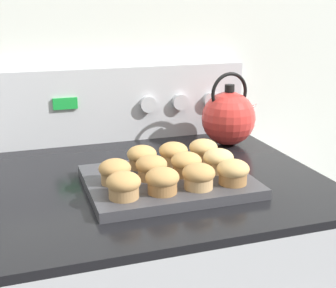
{
  "coord_description": "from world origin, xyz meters",
  "views": [
    {
      "loc": [
        -0.3,
        -0.64,
        1.29
      ],
      "look_at": [
        0.03,
        0.34,
        0.98
      ],
      "focal_mm": 50.0,
      "sensor_mm": 36.0,
      "label": 1
    }
  ],
  "objects_px": {
    "muffin_pan": "(168,181)",
    "tea_kettle": "(229,117)",
    "muffin_r1_c0": "(115,171)",
    "muffin_r2_c1": "(142,157)",
    "muffin_r0_c0": "(124,185)",
    "muffin_r1_c3": "(218,160)",
    "muffin_r0_c2": "(199,176)",
    "muffin_r0_c1": "(162,180)",
    "muffin_r1_c2": "(186,164)",
    "muffin_r2_c2": "(173,153)",
    "muffin_r2_c3": "(203,150)",
    "muffin_r0_c3": "(233,172)",
    "muffin_r1_c1": "(152,167)"
  },
  "relations": [
    {
      "from": "muffin_r2_c2",
      "to": "muffin_pan",
      "type": "bearing_deg",
      "value": -116.61
    },
    {
      "from": "muffin_pan",
      "to": "muffin_r0_c3",
      "type": "xyz_separation_m",
      "value": [
        0.12,
        -0.08,
        0.04
      ]
    },
    {
      "from": "muffin_r0_c2",
      "to": "muffin_r1_c2",
      "type": "bearing_deg",
      "value": 88.32
    },
    {
      "from": "muffin_r0_c0",
      "to": "muffin_r0_c1",
      "type": "height_order",
      "value": "same"
    },
    {
      "from": "muffin_pan",
      "to": "muffin_r1_c0",
      "type": "xyz_separation_m",
      "value": [
        -0.12,
        0.0,
        0.04
      ]
    },
    {
      "from": "muffin_r1_c2",
      "to": "muffin_r1_c3",
      "type": "bearing_deg",
      "value": 0.1
    },
    {
      "from": "muffin_r1_c0",
      "to": "muffin_r0_c2",
      "type": "bearing_deg",
      "value": -27.46
    },
    {
      "from": "muffin_r0_c1",
      "to": "muffin_r0_c2",
      "type": "height_order",
      "value": "same"
    },
    {
      "from": "muffin_r1_c2",
      "to": "muffin_r2_c2",
      "type": "relative_size",
      "value": 1.0
    },
    {
      "from": "muffin_r0_c0",
      "to": "muffin_r2_c1",
      "type": "height_order",
      "value": "same"
    },
    {
      "from": "muffin_r1_c3",
      "to": "muffin_r2_c3",
      "type": "relative_size",
      "value": 1.0
    },
    {
      "from": "muffin_r0_c0",
      "to": "muffin_r1_c3",
      "type": "distance_m",
      "value": 0.25
    },
    {
      "from": "muffin_r0_c2",
      "to": "muffin_r1_c3",
      "type": "bearing_deg",
      "value": 44.65
    },
    {
      "from": "muffin_r2_c1",
      "to": "muffin_r0_c2",
      "type": "bearing_deg",
      "value": -63.73
    },
    {
      "from": "muffin_pan",
      "to": "muffin_r0_c1",
      "type": "relative_size",
      "value": 5.18
    },
    {
      "from": "muffin_r0_c2",
      "to": "muffin_r2_c3",
      "type": "relative_size",
      "value": 1.0
    },
    {
      "from": "muffin_r1_c0",
      "to": "muffin_r2_c1",
      "type": "relative_size",
      "value": 1.0
    },
    {
      "from": "muffin_r1_c0",
      "to": "muffin_r2_c2",
      "type": "xyz_separation_m",
      "value": [
        0.16,
        0.08,
        0.0
      ]
    },
    {
      "from": "muffin_r1_c0",
      "to": "muffin_r1_c3",
      "type": "distance_m",
      "value": 0.24
    },
    {
      "from": "muffin_pan",
      "to": "muffin_r0_c3",
      "type": "relative_size",
      "value": 5.18
    },
    {
      "from": "muffin_r1_c1",
      "to": "muffin_r0_c3",
      "type": "bearing_deg",
      "value": -27.35
    },
    {
      "from": "muffin_r0_c0",
      "to": "muffin_r1_c3",
      "type": "height_order",
      "value": "same"
    },
    {
      "from": "muffin_r0_c2",
      "to": "muffin_r1_c2",
      "type": "xyz_separation_m",
      "value": [
        0.0,
        0.08,
        0.0
      ]
    },
    {
      "from": "muffin_r0_c0",
      "to": "muffin_r1_c2",
      "type": "bearing_deg",
      "value": 26.17
    },
    {
      "from": "muffin_r0_c3",
      "to": "tea_kettle",
      "type": "distance_m",
      "value": 0.37
    },
    {
      "from": "muffin_r0_c1",
      "to": "muffin_r2_c2",
      "type": "xyz_separation_m",
      "value": [
        0.08,
        0.16,
        0.0
      ]
    },
    {
      "from": "muffin_r2_c2",
      "to": "muffin_r2_c3",
      "type": "relative_size",
      "value": 1.0
    },
    {
      "from": "muffin_r1_c0",
      "to": "tea_kettle",
      "type": "xyz_separation_m",
      "value": [
        0.39,
        0.25,
        0.03
      ]
    },
    {
      "from": "muffin_r0_c1",
      "to": "tea_kettle",
      "type": "distance_m",
      "value": 0.45
    },
    {
      "from": "muffin_r2_c1",
      "to": "muffin_r2_c3",
      "type": "distance_m",
      "value": 0.16
    },
    {
      "from": "muffin_r0_c2",
      "to": "muffin_r2_c2",
      "type": "bearing_deg",
      "value": 89.99
    },
    {
      "from": "muffin_pan",
      "to": "muffin_r1_c2",
      "type": "xyz_separation_m",
      "value": [
        0.04,
        -0.0,
        0.04
      ]
    },
    {
      "from": "muffin_r0_c0",
      "to": "muffin_r0_c1",
      "type": "xyz_separation_m",
      "value": [
        0.08,
        -0.0,
        0.0
      ]
    },
    {
      "from": "muffin_r2_c2",
      "to": "muffin_r2_c3",
      "type": "height_order",
      "value": "same"
    },
    {
      "from": "muffin_r0_c0",
      "to": "muffin_r0_c1",
      "type": "distance_m",
      "value": 0.08
    },
    {
      "from": "muffin_r0_c2",
      "to": "muffin_r1_c1",
      "type": "xyz_separation_m",
      "value": [
        -0.08,
        0.08,
        0.0
      ]
    },
    {
      "from": "muffin_r1_c2",
      "to": "muffin_r0_c2",
      "type": "bearing_deg",
      "value": -91.68
    },
    {
      "from": "muffin_r1_c1",
      "to": "muffin_r1_c3",
      "type": "relative_size",
      "value": 1.0
    },
    {
      "from": "muffin_r1_c1",
      "to": "muffin_r2_c2",
      "type": "height_order",
      "value": "same"
    },
    {
      "from": "muffin_r1_c3",
      "to": "muffin_r2_c2",
      "type": "relative_size",
      "value": 1.0
    },
    {
      "from": "muffin_r1_c0",
      "to": "muffin_r1_c1",
      "type": "distance_m",
      "value": 0.08
    },
    {
      "from": "muffin_r0_c1",
      "to": "muffin_r2_c2",
      "type": "distance_m",
      "value": 0.18
    },
    {
      "from": "muffin_r2_c1",
      "to": "tea_kettle",
      "type": "relative_size",
      "value": 0.33
    },
    {
      "from": "muffin_r1_c1",
      "to": "muffin_r1_c3",
      "type": "bearing_deg",
      "value": -0.78
    },
    {
      "from": "muffin_r0_c3",
      "to": "muffin_r1_c1",
      "type": "relative_size",
      "value": 1.0
    },
    {
      "from": "muffin_r0_c2",
      "to": "muffin_r1_c2",
      "type": "relative_size",
      "value": 1.0
    },
    {
      "from": "muffin_r1_c0",
      "to": "muffin_r1_c2",
      "type": "bearing_deg",
      "value": -1.11
    },
    {
      "from": "muffin_r2_c2",
      "to": "muffin_r1_c2",
      "type": "bearing_deg",
      "value": -88.39
    },
    {
      "from": "muffin_r1_c2",
      "to": "tea_kettle",
      "type": "relative_size",
      "value": 0.33
    },
    {
      "from": "muffin_pan",
      "to": "tea_kettle",
      "type": "height_order",
      "value": "tea_kettle"
    }
  ]
}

